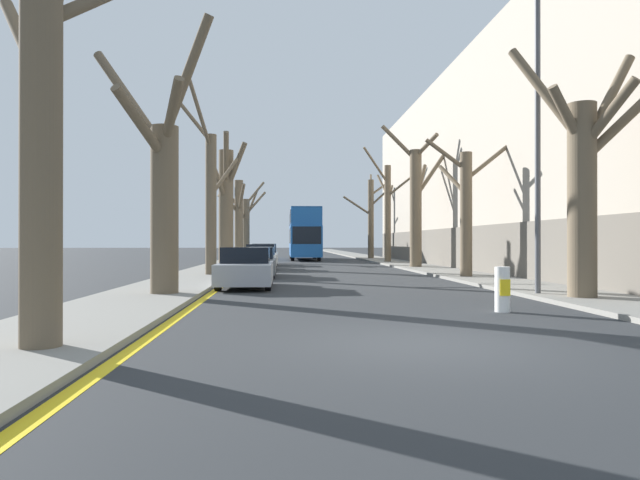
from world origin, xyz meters
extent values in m
plane|color=#2B2D30|center=(0.00, 0.00, 0.00)|extent=(300.00, 300.00, 0.00)
cube|color=gray|center=(-6.06, 50.00, 0.06)|extent=(2.90, 120.00, 0.12)
cube|color=gray|center=(6.06, 50.00, 0.06)|extent=(2.90, 120.00, 0.12)
cube|color=#9E9384|center=(12.51, 25.34, 5.99)|extent=(10.00, 43.14, 11.97)
cube|color=#5E584F|center=(7.49, 25.34, 1.20)|extent=(0.12, 42.28, 2.39)
cube|color=yellow|center=(-4.43, 50.00, 0.00)|extent=(0.24, 120.00, 0.01)
cylinder|color=brown|center=(-5.59, -0.48, 3.08)|extent=(0.56, 0.56, 6.16)
cylinder|color=brown|center=(-5.97, 0.89, 5.23)|extent=(0.99, 2.91, 2.59)
cylinder|color=brown|center=(-6.14, 0.19, 4.63)|extent=(1.35, 1.57, 1.78)
cylinder|color=brown|center=(-5.08, 0.07, 5.19)|extent=(1.24, 1.31, 1.25)
cylinder|color=brown|center=(-5.62, 7.89, 2.45)|extent=(0.79, 0.79, 4.90)
cylinder|color=brown|center=(-6.67, 8.26, 5.68)|extent=(2.41, 1.07, 3.14)
cylinder|color=brown|center=(-6.03, 6.91, 4.72)|extent=(1.13, 2.22, 1.73)
cylinder|color=brown|center=(-4.92, 7.44, 6.21)|extent=(1.74, 1.26, 3.28)
cylinder|color=brown|center=(-5.28, 7.19, 5.10)|extent=(1.00, 1.70, 1.77)
cylinder|color=brown|center=(-5.50, 17.37, 3.23)|extent=(0.50, 0.50, 6.45)
cylinder|color=brown|center=(-6.36, 17.45, 7.19)|extent=(1.87, 0.34, 2.26)
cylinder|color=brown|center=(-5.04, 18.72, 4.70)|extent=(1.12, 2.86, 2.17)
cylinder|color=brown|center=(-5.88, 16.37, 7.26)|extent=(0.99, 2.19, 3.14)
cylinder|color=brown|center=(-5.72, 26.30, 3.59)|extent=(0.89, 0.89, 7.17)
cylinder|color=brown|center=(-5.12, 25.82, 6.06)|extent=(1.62, 1.38, 2.99)
cylinder|color=brown|center=(-5.63, 25.44, 6.38)|extent=(0.51, 2.04, 3.36)
cylinder|color=brown|center=(-6.04, 25.52, 5.09)|extent=(1.02, 1.90, 2.25)
cylinder|color=brown|center=(-5.71, 36.03, 3.20)|extent=(0.66, 0.66, 6.40)
cylinder|color=brown|center=(-5.45, 35.10, 4.92)|extent=(0.79, 2.09, 2.12)
cylinder|color=brown|center=(-6.44, 35.52, 4.61)|extent=(1.70, 1.29, 1.30)
cylinder|color=brown|center=(-6.65, 36.60, 5.43)|extent=(2.13, 1.42, 2.27)
cylinder|color=brown|center=(-6.40, 35.78, 4.67)|extent=(1.62, 0.79, 1.92)
cylinder|color=brown|center=(-5.67, 44.17, 2.77)|extent=(0.61, 0.61, 5.54)
cylinder|color=brown|center=(-4.89, 44.69, 6.16)|extent=(1.82, 1.32, 2.23)
cylinder|color=brown|center=(-6.37, 43.41, 4.70)|extent=(1.67, 1.78, 2.41)
cylinder|color=brown|center=(-5.18, 44.81, 5.18)|extent=(1.27, 1.57, 2.90)
cylinder|color=brown|center=(-4.84, 45.00, 5.24)|extent=(1.92, 1.92, 2.29)
cylinder|color=brown|center=(5.73, 6.03, 2.64)|extent=(0.74, 0.74, 5.28)
cylinder|color=brown|center=(6.49, 5.83, 4.53)|extent=(1.75, 0.71, 1.74)
cylinder|color=brown|center=(5.22, 5.81, 4.87)|extent=(1.32, 0.76, 1.61)
cylinder|color=brown|center=(6.08, 5.39, 4.83)|extent=(1.01, 1.57, 1.70)
cylinder|color=brown|center=(6.42, 6.05, 5.25)|extent=(1.61, 0.31, 2.74)
cylinder|color=brown|center=(5.05, 6.69, 5.67)|extent=(1.69, 1.65, 2.96)
cylinder|color=brown|center=(5.59, 15.25, 2.71)|extent=(0.51, 0.51, 5.43)
cylinder|color=brown|center=(5.26, 16.09, 4.33)|extent=(0.86, 1.85, 1.54)
cylinder|color=brown|center=(4.73, 15.30, 5.32)|extent=(1.83, 0.30, 1.42)
cylinder|color=brown|center=(6.94, 15.55, 5.30)|extent=(2.86, 0.80, 2.21)
cylinder|color=brown|center=(5.61, 24.69, 3.53)|extent=(0.70, 0.70, 7.05)
cylinder|color=brown|center=(6.04, 23.90, 7.17)|extent=(1.14, 1.80, 1.26)
cylinder|color=brown|center=(6.13, 25.66, 5.21)|extent=(1.34, 2.22, 2.52)
cylinder|color=brown|center=(6.67, 25.09, 5.71)|extent=(2.38, 1.11, 3.03)
cylinder|color=brown|center=(4.66, 24.93, 7.50)|extent=(2.14, 0.76, 2.23)
cylinder|color=brown|center=(5.57, 33.61, 3.67)|extent=(0.49, 0.49, 7.34)
cylinder|color=brown|center=(5.33, 34.42, 5.91)|extent=(0.68, 1.79, 1.84)
cylinder|color=brown|center=(5.86, 34.25, 5.09)|extent=(0.80, 1.48, 1.80)
cylinder|color=brown|center=(6.36, 32.76, 5.72)|extent=(1.77, 1.88, 1.53)
cylinder|color=brown|center=(4.60, 33.14, 7.27)|extent=(2.12, 1.13, 2.62)
cylinder|color=brown|center=(5.66, 42.47, 3.61)|extent=(0.53, 0.53, 7.22)
cylinder|color=brown|center=(4.45, 42.78, 4.89)|extent=(2.56, 0.84, 1.83)
cylinder|color=brown|center=(7.05, 43.23, 6.83)|extent=(2.96, 1.74, 2.14)
cylinder|color=brown|center=(5.81, 43.50, 6.94)|extent=(0.51, 2.22, 2.06)
cylinder|color=brown|center=(6.43, 42.02, 5.62)|extent=(1.74, 1.12, 1.62)
cube|color=#19519E|center=(-0.38, 42.28, 1.63)|extent=(2.54, 11.67, 2.56)
cube|color=#19519E|center=(-0.38, 42.28, 3.61)|extent=(2.49, 11.44, 1.42)
cube|color=navy|center=(-0.38, 42.28, 4.38)|extent=(2.49, 11.44, 0.12)
cube|color=black|center=(-0.38, 42.28, 2.12)|extent=(2.57, 10.27, 1.33)
cube|color=black|center=(-0.38, 42.28, 3.68)|extent=(2.57, 10.27, 1.08)
cube|color=black|center=(-0.38, 36.47, 2.12)|extent=(2.29, 0.06, 1.40)
cylinder|color=black|center=(-1.48, 38.78, 0.52)|extent=(0.30, 1.05, 1.05)
cylinder|color=black|center=(0.72, 38.78, 0.52)|extent=(0.30, 1.05, 1.05)
cylinder|color=black|center=(-1.48, 45.55, 0.52)|extent=(0.30, 1.05, 1.05)
cylinder|color=black|center=(0.72, 45.55, 0.52)|extent=(0.30, 1.05, 1.05)
cube|color=#9EA3AD|center=(-3.52, 11.10, 0.52)|extent=(1.82, 4.07, 0.68)
cube|color=black|center=(-3.52, 11.34, 1.13)|extent=(1.60, 2.12, 0.54)
cylinder|color=black|center=(-4.32, 9.88, 0.33)|extent=(0.20, 0.67, 0.67)
cylinder|color=black|center=(-2.72, 9.88, 0.33)|extent=(0.20, 0.67, 0.67)
cylinder|color=black|center=(-4.32, 12.32, 0.33)|extent=(0.20, 0.67, 0.67)
cylinder|color=black|center=(-2.72, 12.32, 0.33)|extent=(0.20, 0.67, 0.67)
cube|color=#4C5156|center=(-3.52, 17.30, 0.50)|extent=(1.88, 4.50, 0.64)
cube|color=black|center=(-3.52, 17.57, 1.09)|extent=(1.65, 2.34, 0.53)
cylinder|color=black|center=(-4.35, 15.96, 0.34)|extent=(0.20, 0.67, 0.67)
cylinder|color=black|center=(-2.69, 15.96, 0.34)|extent=(0.20, 0.67, 0.67)
cylinder|color=black|center=(-4.35, 18.65, 0.34)|extent=(0.20, 0.67, 0.67)
cylinder|color=black|center=(-2.69, 18.65, 0.34)|extent=(0.20, 0.67, 0.67)
cube|color=silver|center=(-3.52, 24.02, 0.51)|extent=(1.77, 4.28, 0.65)
cube|color=black|center=(-3.52, 24.27, 1.15)|extent=(1.56, 2.23, 0.62)
cylinder|color=black|center=(-4.29, 22.73, 0.33)|extent=(0.20, 0.66, 0.66)
cylinder|color=black|center=(-2.74, 22.73, 0.33)|extent=(0.20, 0.66, 0.66)
cylinder|color=black|center=(-4.29, 25.30, 0.33)|extent=(0.20, 0.66, 0.66)
cylinder|color=black|center=(-2.74, 25.30, 0.33)|extent=(0.20, 0.66, 0.66)
cube|color=silver|center=(-3.52, 30.01, 0.52)|extent=(1.78, 4.56, 0.68)
cube|color=black|center=(-3.52, 30.28, 1.16)|extent=(1.57, 2.37, 0.61)
cylinder|color=black|center=(-4.30, 28.64, 0.33)|extent=(0.20, 0.66, 0.66)
cylinder|color=black|center=(-2.74, 28.64, 0.33)|extent=(0.20, 0.66, 0.66)
cylinder|color=black|center=(-4.30, 31.38, 0.33)|extent=(0.20, 0.66, 0.66)
cylinder|color=black|center=(-2.74, 31.38, 0.33)|extent=(0.20, 0.66, 0.66)
cylinder|color=#4C4F54|center=(5.04, 7.17, 4.38)|extent=(0.16, 0.16, 8.76)
cylinder|color=white|center=(2.73, 3.92, 0.51)|extent=(0.33, 0.33, 1.02)
cube|color=yellow|center=(2.73, 3.75, 0.56)|extent=(0.23, 0.01, 0.37)
camera|label=1|loc=(-2.20, -8.66, 1.58)|focal=32.00mm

